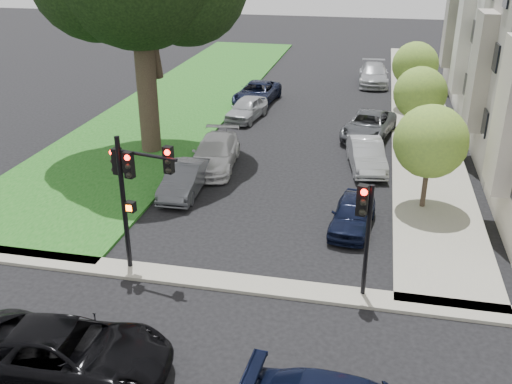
% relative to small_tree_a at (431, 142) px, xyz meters
% --- Properties ---
extents(ground, '(140.00, 140.00, 0.00)m').
position_rel_small_tree_a_xyz_m(ground, '(-6.20, -9.17, -2.94)').
color(ground, black).
rests_on(ground, ground).
extents(grass_strip, '(8.00, 44.00, 0.12)m').
position_rel_small_tree_a_xyz_m(grass_strip, '(-15.20, 14.83, -2.88)').
color(grass_strip, '#124810').
rests_on(grass_strip, ground).
extents(sidewalk_right, '(3.50, 44.00, 0.12)m').
position_rel_small_tree_a_xyz_m(sidewalk_right, '(0.55, 14.83, -2.88)').
color(sidewalk_right, gray).
rests_on(sidewalk_right, ground).
extents(sidewalk_cross, '(60.00, 1.00, 0.12)m').
position_rel_small_tree_a_xyz_m(sidewalk_cross, '(-6.20, -7.17, -2.88)').
color(sidewalk_cross, gray).
rests_on(sidewalk_cross, ground).
extents(small_tree_a, '(2.95, 2.95, 4.43)m').
position_rel_small_tree_a_xyz_m(small_tree_a, '(0.00, 0.00, 0.00)').
color(small_tree_a, '#2F231B').
rests_on(small_tree_a, ground).
extents(small_tree_b, '(2.80, 2.80, 4.20)m').
position_rel_small_tree_a_xyz_m(small_tree_b, '(0.00, 8.33, -0.15)').
color(small_tree_b, '#2F231B').
rests_on(small_tree_b, ground).
extents(small_tree_c, '(2.90, 2.90, 4.36)m').
position_rel_small_tree_a_xyz_m(small_tree_c, '(0.00, 15.20, -0.05)').
color(small_tree_c, '#2F231B').
rests_on(small_tree_c, ground).
extents(traffic_signal_main, '(2.33, 0.64, 4.76)m').
position_rel_small_tree_a_xyz_m(traffic_signal_main, '(-9.63, -6.94, 0.34)').
color(traffic_signal_main, black).
rests_on(traffic_signal_main, ground).
extents(traffic_signal_secondary, '(0.52, 0.42, 3.84)m').
position_rel_small_tree_a_xyz_m(traffic_signal_secondary, '(-2.29, -6.98, -0.27)').
color(traffic_signal_secondary, black).
rests_on(traffic_signal_secondary, ground).
extents(car_cross_near, '(5.61, 2.88, 1.51)m').
position_rel_small_tree_a_xyz_m(car_cross_near, '(-9.43, -12.19, -2.19)').
color(car_cross_near, black).
rests_on(car_cross_near, ground).
extents(car_parked_0, '(1.83, 3.85, 1.27)m').
position_rel_small_tree_a_xyz_m(car_parked_0, '(-2.76, -2.43, -2.31)').
color(car_parked_0, black).
rests_on(car_parked_0, ground).
extents(car_parked_1, '(2.23, 4.51, 1.42)m').
position_rel_small_tree_a_xyz_m(car_parked_1, '(-2.48, 4.03, -2.23)').
color(car_parked_1, '#999BA0').
rests_on(car_parked_1, ground).
extents(car_parked_2, '(3.30, 5.39, 1.40)m').
position_rel_small_tree_a_xyz_m(car_parked_2, '(-2.53, 8.89, -2.25)').
color(car_parked_2, '#3F4247').
rests_on(car_parked_2, ground).
extents(car_parked_4, '(2.34, 5.32, 1.52)m').
position_rel_small_tree_a_xyz_m(car_parked_4, '(-2.59, 21.68, -2.18)').
color(car_parked_4, '#999BA0').
rests_on(car_parked_4, ground).
extents(car_parked_5, '(1.55, 4.09, 1.33)m').
position_rel_small_tree_a_xyz_m(car_parked_5, '(-10.16, -0.63, -2.28)').
color(car_parked_5, '#3F4247').
rests_on(car_parked_5, ground).
extents(car_parked_6, '(2.52, 5.18, 1.45)m').
position_rel_small_tree_a_xyz_m(car_parked_6, '(-9.71, 2.66, -2.22)').
color(car_parked_6, silver).
rests_on(car_parked_6, ground).
extents(car_parked_7, '(2.25, 4.26, 1.38)m').
position_rel_small_tree_a_xyz_m(car_parked_7, '(-9.99, 10.77, -2.25)').
color(car_parked_7, '#999BA0').
rests_on(car_parked_7, ground).
extents(car_parked_8, '(2.76, 5.26, 1.41)m').
position_rel_small_tree_a_xyz_m(car_parked_8, '(-10.15, 14.55, -2.24)').
color(car_parked_8, black).
rests_on(car_parked_8, ground).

